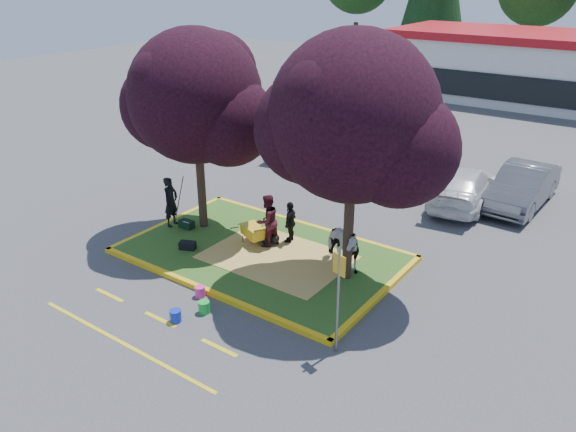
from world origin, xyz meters
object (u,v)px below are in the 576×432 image
Objects in this scene: car_silver at (300,139)px; bucket_pink at (200,292)px; handler at (171,202)px; wheelbarrow at (254,231)px; bucket_green at (204,307)px; car_black at (221,137)px; bucket_blue at (176,316)px; calf at (264,235)px; cow at (341,246)px; sign_post at (338,288)px.

bucket_pink is at bearing 103.81° from car_silver.
handler is at bearing 145.16° from bucket_pink.
wheelbarrow is 4.73× the size of bucket_green.
handler is at bearing -77.94° from car_black.
wheelbarrow is at bearing 102.26° from bucket_blue.
handler reaches higher than bucket_pink.
bucket_green is (1.11, -3.97, -0.20)m from calf.
car_black is at bearing 127.11° from bucket_blue.
wheelbarrow is 5.08× the size of bucket_pink.
car_black is (-4.75, 7.83, -0.38)m from handler.
cow is 5.51× the size of bucket_pink.
wheelbarrow reaches higher than bucket_green.
car_silver is at bearing 138.42° from wheelbarrow.
cow is at bearing 26.42° from wheelbarrow.
sign_post reaches higher than car_silver.
sign_post is at bearing 1.35° from bucket_pink.
handler reaches higher than calf.
sign_post reaches higher than handler.
handler is 5.25× the size of bucket_green.
car_silver is (-4.35, 8.99, 0.18)m from wheelbarrow.
bucket_pink is (0.48, -3.46, -0.21)m from calf.
cow is at bearing 137.77° from sign_post.
bucket_blue is at bearing -113.75° from bucket_green.
sign_post is 8.99× the size of bucket_pink.
car_silver is at bearing 111.65° from bucket_blue.
cow is at bearing 121.59° from car_silver.
calf is 3.45m from handler.
car_black reaches higher than wheelbarrow.
handler is (-6.17, -0.75, 0.15)m from cow.
calf is 4.12m from bucket_green.
handler is 5.33× the size of bucket_blue.
car_black is 0.83× the size of car_silver.
sign_post is at bearing 118.91° from car_silver.
bucket_green is 0.81m from bucket_pink.
handler reaches higher than bucket_green.
bucket_pink is at bearing 140.92° from bucket_green.
cow is 5.14× the size of bucket_green.
car_black is (-9.14, 10.96, 0.46)m from bucket_green.
calf is at bearing 108.90° from car_silver.
calf is 4.75m from bucket_blue.
car_black is at bearing 17.25° from car_silver.
bucket_green is 13.86m from car_silver.
sign_post is (4.87, -3.06, 1.15)m from wheelbarrow.
calf reaches higher than bucket_pink.
car_black is (-7.88, 7.29, 0.07)m from wheelbarrow.
wheelbarrow is 10.73m from car_black.
cow is 1.09× the size of wheelbarrow.
wheelbarrow is at bearing -90.69° from handler.
sign_post is at bearing -118.00° from handler.
handler is 9.61m from car_silver.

